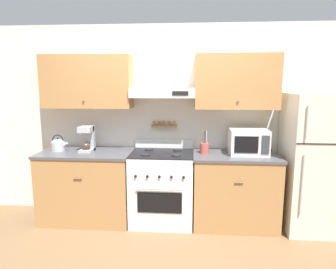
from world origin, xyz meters
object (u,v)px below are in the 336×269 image
stove_range (162,187)px  coffee_maker (87,138)px  microwave (248,142)px  refrigerator (316,163)px  tea_kettle (58,145)px  utensil_crock (204,148)px

stove_range → coffee_maker: size_ratio=3.17×
coffee_maker → microwave: bearing=-0.4°
refrigerator → stove_range: bearing=179.1°
stove_range → microwave: (1.08, 0.03, 0.61)m
stove_range → tea_kettle: bearing=179.4°
tea_kettle → coffee_maker: coffee_maker is taller
stove_range → tea_kettle: 1.46m
coffee_maker → refrigerator: bearing=-1.5°
utensil_crock → refrigerator: bearing=-1.9°
tea_kettle → microwave: 2.44m
microwave → coffee_maker: bearing=179.6°
coffee_maker → microwave: (2.06, -0.01, -0.01)m
stove_range → utensil_crock: (0.53, 0.01, 0.53)m
refrigerator → utensil_crock: (-1.35, 0.04, 0.15)m
refrigerator → microwave: size_ratio=3.62×
stove_range → refrigerator: bearing=-0.9°
stove_range → coffee_maker: (-0.98, 0.04, 0.62)m
refrigerator → utensil_crock: bearing=178.1°
tea_kettle → coffee_maker: 0.39m
stove_range → refrigerator: refrigerator is taller
refrigerator → microwave: bearing=175.6°
refrigerator → utensil_crock: size_ratio=5.83×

